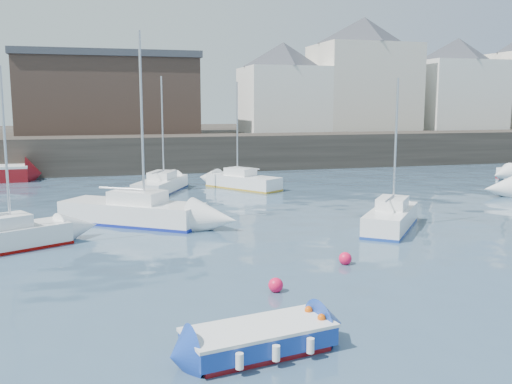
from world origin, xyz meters
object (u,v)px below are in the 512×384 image
object	(u,v)px
sailboat_c	(391,218)
buoy_near	(276,292)
buoy_mid	(345,264)
blue_dinghy	(259,338)
sailboat_b	(133,212)
sailboat_f	(243,181)
buoy_far	(132,214)
sailboat_h	(161,185)

from	to	relation	value
sailboat_c	buoy_near	bearing A→B (deg)	-137.76
buoy_mid	blue_dinghy	bearing A→B (deg)	-128.43
sailboat_c	buoy_mid	size ratio (longest dim) A/B	14.81
sailboat_b	sailboat_f	world-z (taller)	sailboat_b
sailboat_c	sailboat_f	xyz separation A→B (m)	(-3.38, 14.11, -0.02)
sailboat_c	buoy_mid	distance (m)	6.52
sailboat_f	buoy_near	bearing A→B (deg)	-101.55
sailboat_b	sailboat_c	size ratio (longest dim) A/B	1.31
sailboat_c	sailboat_f	size ratio (longest dim) A/B	0.95
sailboat_b	buoy_far	bearing A→B (deg)	88.24
sailboat_f	buoy_mid	distance (m)	18.92
buoy_near	buoy_far	xyz separation A→B (m)	(-3.49, 13.72, 0.00)
sailboat_c	buoy_mid	world-z (taller)	sailboat_c
buoy_far	sailboat_c	bearing A→B (deg)	-31.06
sailboat_f	buoy_far	distance (m)	10.74
blue_dinghy	sailboat_h	bearing A→B (deg)	88.94
blue_dinghy	sailboat_f	size ratio (longest dim) A/B	0.51
blue_dinghy	sailboat_h	world-z (taller)	sailboat_h
buoy_mid	sailboat_b	bearing A→B (deg)	126.78
buoy_near	buoy_mid	bearing A→B (deg)	33.95
sailboat_c	sailboat_b	bearing A→B (deg)	158.70
blue_dinghy	sailboat_b	world-z (taller)	sailboat_b
buoy_near	buoy_mid	size ratio (longest dim) A/B	0.99
sailboat_b	buoy_mid	distance (m)	11.45
sailboat_c	sailboat_h	xyz separation A→B (m)	(-8.90, 13.92, -0.04)
sailboat_c	buoy_near	distance (m)	10.40
sailboat_h	sailboat_f	bearing A→B (deg)	1.92
sailboat_c	buoy_mid	xyz separation A→B (m)	(-4.41, -4.77, -0.52)
blue_dinghy	buoy_mid	world-z (taller)	blue_dinghy
sailboat_b	buoy_near	xyz separation A→B (m)	(3.56, -11.37, -0.58)
buoy_mid	buoy_far	distance (m)	13.36
sailboat_f	buoy_mid	size ratio (longest dim) A/B	15.52
sailboat_b	sailboat_h	bearing A→B (deg)	76.13
sailboat_h	buoy_mid	size ratio (longest dim) A/B	16.17
sailboat_c	buoy_far	xyz separation A→B (m)	(-11.18, 6.74, -0.52)
sailboat_f	sailboat_h	distance (m)	5.52
sailboat_f	sailboat_b	bearing A→B (deg)	-129.01
sailboat_c	buoy_far	size ratio (longest dim) A/B	19.35
sailboat_h	buoy_mid	bearing A→B (deg)	-76.48
blue_dinghy	buoy_far	distance (m)	17.85
buoy_far	buoy_mid	bearing A→B (deg)	-59.51
blue_dinghy	sailboat_c	world-z (taller)	sailboat_c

